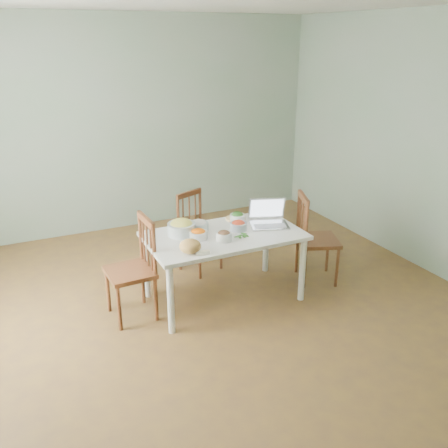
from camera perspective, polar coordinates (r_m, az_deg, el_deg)
name	(u,v)px	position (r m, az deg, el deg)	size (l,w,h in m)	color
floor	(212,310)	(4.67, -1.46, -10.08)	(5.00, 5.00, 0.00)	#4F3622
wall_back	(131,126)	(6.45, -10.81, 11.26)	(5.00, 0.00, 2.70)	gray
wall_right	(428,145)	(5.60, 22.77, 8.51)	(0.00, 5.00, 2.70)	gray
dining_table	(224,267)	(4.71, 0.00, -5.01)	(1.46, 0.82, 0.68)	white
chair_far	(200,233)	(5.26, -2.80, -1.03)	(0.38, 0.37, 0.87)	#431F0E
chair_left	(130,270)	(4.44, -11.00, -5.28)	(0.42, 0.40, 0.94)	#431F0E
chair_right	(318,238)	(5.12, 10.97, -1.64)	(0.42, 0.40, 0.94)	#431F0E
bread_boule	(190,246)	(4.17, -3.99, -2.61)	(0.19, 0.19, 0.12)	#B1783B
butter_stick	(203,253)	(4.15, -2.50, -3.39)	(0.12, 0.03, 0.03)	#F8EECC
bowl_squash	(181,227)	(4.54, -5.01, -0.36)	(0.26, 0.26, 0.15)	yellow
bowl_carrot	(198,234)	(4.45, -3.03, -1.18)	(0.17, 0.17, 0.09)	#F15206
bowl_onion	(199,225)	(4.65, -3.00, -0.13)	(0.19, 0.19, 0.10)	white
bowl_mushroom	(224,236)	(4.41, -0.02, -1.39)	(0.14, 0.14, 0.09)	black
bowl_redpep	(238,225)	(4.64, 1.69, -0.17)	(0.16, 0.16, 0.10)	#E95433
bowl_broccoli	(237,217)	(4.87, 1.58, 0.86)	(0.15, 0.15, 0.10)	#21571F
flatbread	(236,219)	(4.93, 1.36, 0.64)	(0.20, 0.20, 0.02)	#D7C083
basil_bunch	(241,235)	(4.52, 1.97, -1.32)	(0.17, 0.17, 0.02)	#11510D
laptop	(270,214)	(4.74, 5.39, 1.14)	(0.36, 0.32, 0.24)	silver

